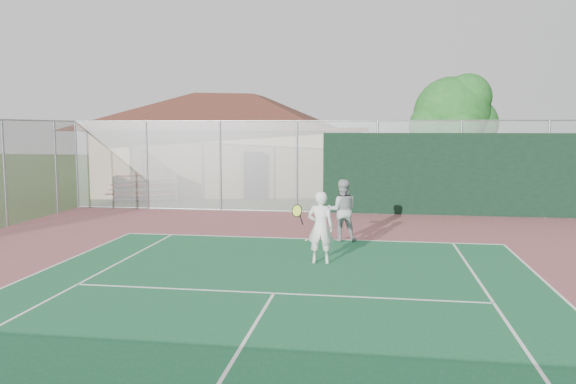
% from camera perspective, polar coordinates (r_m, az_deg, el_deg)
% --- Properties ---
extents(back_fence, '(20.08, 0.11, 3.53)m').
position_cam_1_polar(back_fence, '(21.13, 9.31, 2.20)').
color(back_fence, gray).
rests_on(back_fence, ground).
extents(side_fence_left, '(0.08, 9.00, 3.50)m').
position_cam_1_polar(side_fence_left, '(20.46, -26.84, 1.67)').
color(side_fence_left, gray).
rests_on(side_fence_left, ground).
extents(clubhouse, '(15.10, 11.49, 5.89)m').
position_cam_1_polar(clubhouse, '(29.81, -5.73, 6.03)').
color(clubhouse, tan).
rests_on(clubhouse, ground).
extents(bleachers, '(3.51, 2.63, 1.12)m').
position_cam_1_polar(bleachers, '(25.91, -14.27, 0.48)').
color(bleachers, '#943822').
rests_on(bleachers, ground).
extents(tree, '(4.05, 3.84, 5.66)m').
position_cam_1_polar(tree, '(26.79, 16.48, 7.30)').
color(tree, '#3E2416').
rests_on(tree, ground).
extents(player_white_front, '(1.02, 0.66, 1.73)m').
position_cam_1_polar(player_white_front, '(13.37, 3.28, -3.64)').
color(player_white_front, white).
rests_on(player_white_front, ground).
extents(player_grey_back, '(0.93, 0.76, 1.76)m').
position_cam_1_polar(player_grey_back, '(16.06, 5.52, -1.92)').
color(player_grey_back, '#A6A9AB').
rests_on(player_grey_back, ground).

